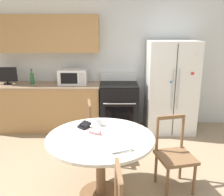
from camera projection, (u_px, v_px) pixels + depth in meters
name	position (u px, v px, depth m)	size (l,w,h in m)	color
back_wall	(92.00, 54.00, 4.91)	(5.20, 0.44, 2.60)	silver
kitchen_counter	(48.00, 107.00, 4.89)	(2.09, 0.64, 0.90)	#AD7F4C
refrigerator	(171.00, 87.00, 4.72)	(0.90, 0.73, 1.72)	white
oven_range	(120.00, 106.00, 4.86)	(0.71, 0.68, 1.08)	black
microwave	(74.00, 77.00, 4.77)	(0.53, 0.36, 0.29)	white
countertop_tv	(8.00, 75.00, 4.74)	(0.38, 0.16, 0.33)	black
counter_bottle	(33.00, 78.00, 4.78)	(0.08, 0.08, 0.29)	#2D6B38
dining_table	(101.00, 148.00, 2.84)	(1.22, 1.22, 0.76)	beige
dining_chair_far	(101.00, 131.00, 3.77)	(0.47, 0.47, 0.90)	brown
dining_chair_right	(175.00, 156.00, 3.05)	(0.50, 0.50, 0.90)	brown
candle_glass	(100.00, 123.00, 3.11)	(0.08, 0.08, 0.09)	silver
folded_napkin	(96.00, 132.00, 2.87)	(0.15, 0.12, 0.05)	pink
wallet	(85.00, 126.00, 3.04)	(0.17, 0.17, 0.07)	black
mail_stack	(118.00, 145.00, 2.57)	(0.31, 0.36, 0.02)	white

